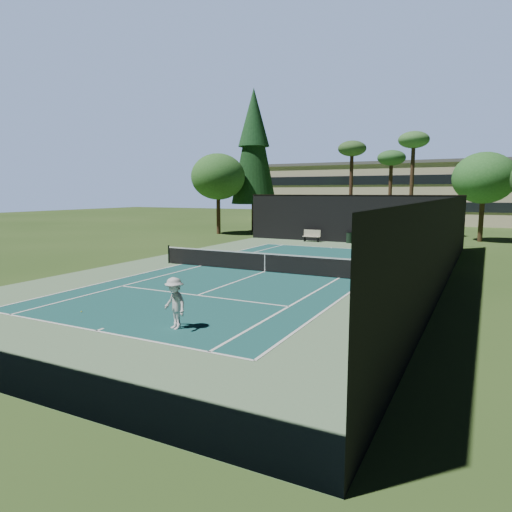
{
  "coord_description": "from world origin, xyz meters",
  "views": [
    {
      "loc": [
        10.55,
        -21.74,
        4.26
      ],
      "look_at": [
        1.0,
        -3.0,
        1.3
      ],
      "focal_mm": 32.0,
      "sensor_mm": 36.0,
      "label": 1
    }
  ],
  "objects": [
    {
      "name": "tennis_ball_d",
      "position": [
        -6.65,
        3.59,
        0.03
      ],
      "size": [
        0.06,
        0.06,
        0.06
      ],
      "primitive_type": "sphere",
      "color": "#CCF337",
      "rests_on": "ground"
    },
    {
      "name": "tennis_net",
      "position": [
        0.0,
        0.0,
        0.56
      ],
      "size": [
        12.9,
        0.1,
        1.1
      ],
      "color": "black",
      "rests_on": "ground"
    },
    {
      "name": "ground",
      "position": [
        0.0,
        0.0,
        0.0
      ],
      "size": [
        160.0,
        160.0,
        0.0
      ],
      "primitive_type": "plane",
      "color": "#2D491B",
      "rests_on": "ground"
    },
    {
      "name": "tennis_ball_c",
      "position": [
        0.98,
        2.34,
        0.04
      ],
      "size": [
        0.08,
        0.08,
        0.08
      ],
      "primitive_type": "sphere",
      "color": "#D2E033",
      "rests_on": "ground"
    },
    {
      "name": "apron_slab",
      "position": [
        0.0,
        0.0,
        0.01
      ],
      "size": [
        18.0,
        32.0,
        0.01
      ],
      "primitive_type": "cube",
      "color": "#63875E",
      "rests_on": "ground"
    },
    {
      "name": "campus_building",
      "position": [
        0.0,
        45.98,
        4.21
      ],
      "size": [
        40.5,
        12.5,
        8.3
      ],
      "color": "beige",
      "rests_on": "ground"
    },
    {
      "name": "court_surface",
      "position": [
        0.0,
        0.0,
        0.01
      ],
      "size": [
        10.97,
        23.77,
        0.01
      ],
      "primitive_type": "cube",
      "color": "#19514F",
      "rests_on": "ground"
    },
    {
      "name": "palm_b",
      "position": [
        1.5,
        26.0,
        7.36
      ],
      "size": [
        2.8,
        2.8,
        8.42
      ],
      "color": "#442C1D",
      "rests_on": "ground"
    },
    {
      "name": "court_lines",
      "position": [
        0.0,
        0.0,
        0.02
      ],
      "size": [
        11.07,
        23.87,
        0.01
      ],
      "color": "white",
      "rests_on": "ground"
    },
    {
      "name": "player",
      "position": [
        2.0,
        -10.55,
        0.82
      ],
      "size": [
        1.21,
        0.97,
        1.64
      ],
      "primitive_type": "imported",
      "rotation": [
        0.0,
        0.0,
        -0.4
      ],
      "color": "silver",
      "rests_on": "ground"
    },
    {
      "name": "park_bench",
      "position": [
        -2.94,
        15.31,
        0.55
      ],
      "size": [
        1.5,
        0.45,
        1.02
      ],
      "color": "#C1B5A0",
      "rests_on": "ground"
    },
    {
      "name": "tennis_ball_a",
      "position": [
        -2.17,
        -10.49,
        0.03
      ],
      "size": [
        0.06,
        0.06,
        0.06
      ],
      "primitive_type": "sphere",
      "color": "#D2DE32",
      "rests_on": "ground"
    },
    {
      "name": "decid_tree_a",
      "position": [
        10.0,
        22.0,
        5.42
      ],
      "size": [
        5.12,
        5.12,
        7.62
      ],
      "color": "#3E2E1A",
      "rests_on": "ground"
    },
    {
      "name": "fence",
      "position": [
        0.0,
        0.06,
        2.01
      ],
      "size": [
        18.04,
        32.05,
        4.03
      ],
      "color": "black",
      "rests_on": "ground"
    },
    {
      "name": "decid_tree_c",
      "position": [
        -14.0,
        18.0,
        5.76
      ],
      "size": [
        5.44,
        5.44,
        8.09
      ],
      "color": "#4C3220",
      "rests_on": "ground"
    },
    {
      "name": "palm_a",
      "position": [
        -2.0,
        24.0,
        8.19
      ],
      "size": [
        2.8,
        2.8,
        9.32
      ],
      "color": "#41291C",
      "rests_on": "ground"
    },
    {
      "name": "tennis_ball_b",
      "position": [
        -3.06,
        1.46,
        0.03
      ],
      "size": [
        0.07,
        0.07,
        0.07
      ],
      "primitive_type": "sphere",
      "color": "#B2CC2E",
      "rests_on": "ground"
    },
    {
      "name": "pine_tree",
      "position": [
        -12.0,
        22.0,
        9.55
      ],
      "size": [
        4.8,
        4.8,
        15.0
      ],
      "color": "#3F291B",
      "rests_on": "ground"
    },
    {
      "name": "trash_bin",
      "position": [
        0.26,
        15.72,
        0.48
      ],
      "size": [
        0.56,
        0.56,
        0.95
      ],
      "color": "black",
      "rests_on": "ground"
    },
    {
      "name": "palm_c",
      "position": [
        4.0,
        23.0,
        8.6
      ],
      "size": [
        2.8,
        2.8,
        9.77
      ],
      "color": "#412C1B",
      "rests_on": "ground"
    }
  ]
}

